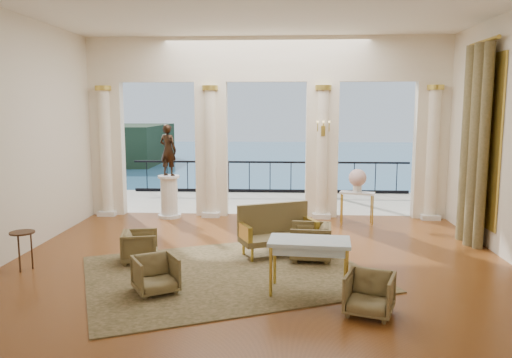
# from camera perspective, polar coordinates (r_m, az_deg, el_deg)

# --- Properties ---
(floor) EXTENTS (9.00, 9.00, 0.00)m
(floor) POSITION_cam_1_polar(r_m,az_deg,el_deg) (9.22, 0.31, -9.29)
(floor) COLOR #47240D
(floor) RESTS_ON ground
(room_walls) EXTENTS (9.00, 9.00, 9.00)m
(room_walls) POSITION_cam_1_polar(r_m,az_deg,el_deg) (7.68, -0.10, 9.00)
(room_walls) COLOR beige
(room_walls) RESTS_ON ground
(arcade) EXTENTS (9.00, 0.56, 4.50)m
(arcade) POSITION_cam_1_polar(r_m,az_deg,el_deg) (12.62, 1.20, 7.33)
(arcade) COLOR beige
(arcade) RESTS_ON ground
(terrace) EXTENTS (10.00, 3.60, 0.10)m
(terrace) POSITION_cam_1_polar(r_m,az_deg,el_deg) (14.86, 1.44, -2.76)
(terrace) COLOR #B4AA95
(terrace) RESTS_ON ground
(balustrade) EXTENTS (9.00, 0.06, 1.03)m
(balustrade) POSITION_cam_1_polar(r_m,az_deg,el_deg) (16.36, 1.62, -0.12)
(balustrade) COLOR black
(balustrade) RESTS_ON terrace
(palm_tree) EXTENTS (2.00, 2.00, 4.50)m
(palm_tree) POSITION_cam_1_polar(r_m,az_deg,el_deg) (15.52, 9.18, 12.96)
(palm_tree) COLOR #4C3823
(palm_tree) RESTS_ON terrace
(headland) EXTENTS (22.00, 18.00, 6.00)m
(headland) POSITION_cam_1_polar(r_m,az_deg,el_deg) (84.66, -17.93, 3.86)
(headland) COLOR black
(headland) RESTS_ON sea
(sea) EXTENTS (160.00, 160.00, 0.00)m
(sea) POSITION_cam_1_polar(r_m,az_deg,el_deg) (69.35, 2.81, 0.89)
(sea) COLOR #276992
(sea) RESTS_ON ground
(curtain) EXTENTS (0.33, 1.40, 4.09)m
(curtain) POSITION_cam_1_polar(r_m,az_deg,el_deg) (11.01, 23.67, 3.59)
(curtain) COLOR brown
(curtain) RESTS_ON ground
(window_frame) EXTENTS (0.04, 1.60, 3.40)m
(window_frame) POSITION_cam_1_polar(r_m,az_deg,el_deg) (11.07, 24.60, 3.98)
(window_frame) COLOR gold
(window_frame) RESTS_ON room_walls
(wall_sconce) EXTENTS (0.30, 0.11, 0.33)m
(wall_sconce) POSITION_cam_1_polar(r_m,az_deg,el_deg) (12.34, 7.68, 5.59)
(wall_sconce) COLOR gold
(wall_sconce) RESTS_ON arcade
(rug) EXTENTS (5.57, 5.04, 0.02)m
(rug) POSITION_cam_1_polar(r_m,az_deg,el_deg) (8.53, -3.19, -10.69)
(rug) COLOR #2E3117
(rug) RESTS_ON ground
(armchair_a) EXTENTS (0.81, 0.80, 0.62)m
(armchair_a) POSITION_cam_1_polar(r_m,az_deg,el_deg) (7.75, -11.41, -10.47)
(armchair_a) COLOR #41361B
(armchair_a) RESTS_ON ground
(armchair_b) EXTENTS (0.77, 0.75, 0.63)m
(armchair_b) POSITION_cam_1_polar(r_m,az_deg,el_deg) (7.02, 12.85, -12.48)
(armchair_b) COLOR #41361B
(armchair_b) RESTS_ON ground
(armchair_c) EXTENTS (0.73, 0.77, 0.74)m
(armchair_c) POSITION_cam_1_polar(r_m,az_deg,el_deg) (9.21, 6.24, -6.96)
(armchair_c) COLOR #41361B
(armchair_c) RESTS_ON ground
(armchair_d) EXTENTS (0.69, 0.72, 0.63)m
(armchair_d) POSITION_cam_1_polar(r_m,az_deg,el_deg) (9.28, -13.13, -7.37)
(armchair_d) COLOR #41361B
(armchair_d) RESTS_ON ground
(settee) EXTENTS (1.56, 1.15, 0.95)m
(settee) POSITION_cam_1_polar(r_m,az_deg,el_deg) (9.51, 2.35, -5.81)
(settee) COLOR #41361B
(settee) RESTS_ON ground
(game_table) EXTENTS (1.25, 0.76, 0.82)m
(game_table) POSITION_cam_1_polar(r_m,az_deg,el_deg) (7.52, 6.12, -7.53)
(game_table) COLOR #ACCDDC
(game_table) RESTS_ON ground
(pedestal) EXTENTS (0.58, 0.58, 1.07)m
(pedestal) POSITION_cam_1_polar(r_m,az_deg,el_deg) (12.82, -9.89, -2.07)
(pedestal) COLOR silver
(pedestal) RESTS_ON ground
(statue) EXTENTS (0.55, 0.47, 1.29)m
(statue) POSITION_cam_1_polar(r_m,az_deg,el_deg) (12.67, -10.02, 3.28)
(statue) COLOR black
(statue) RESTS_ON pedestal
(console_table) EXTENTS (0.87, 0.54, 0.77)m
(console_table) POSITION_cam_1_polar(r_m,az_deg,el_deg) (12.16, 11.47, -2.08)
(console_table) COLOR silver
(console_table) RESTS_ON ground
(urn) EXTENTS (0.42, 0.42, 0.55)m
(urn) POSITION_cam_1_polar(r_m,az_deg,el_deg) (12.09, 11.53, 0.01)
(urn) COLOR silver
(urn) RESTS_ON console_table
(side_table) EXTENTS (0.41, 0.41, 0.67)m
(side_table) POSITION_cam_1_polar(r_m,az_deg,el_deg) (9.44, -25.14, -6.04)
(side_table) COLOR black
(side_table) RESTS_ON ground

